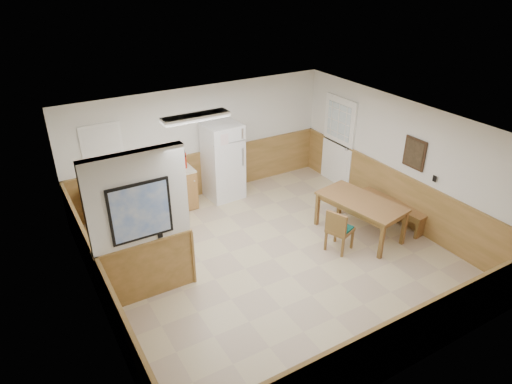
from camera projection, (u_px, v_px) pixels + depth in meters
ground at (273, 259)px, 8.30m from camera, size 6.00×6.00×0.00m
ceiling at (276, 128)px, 7.14m from camera, size 6.00×6.00×0.02m
back_wall at (201, 142)px, 10.01m from camera, size 6.00×0.02×2.50m
right_wall at (402, 162)px, 9.06m from camera, size 0.02×6.00×2.50m
left_wall at (94, 250)px, 6.37m from camera, size 0.02×6.00×2.50m
wainscot_back at (203, 174)px, 10.34m from camera, size 6.00×0.04×1.00m
wainscot_right at (396, 196)px, 9.40m from camera, size 0.04×6.00×1.00m
wainscot_left at (103, 292)px, 6.73m from camera, size 0.04×6.00×1.00m
partition_wall at (142, 230)px, 6.86m from camera, size 1.50×0.20×2.50m
kitchen_counter at (157, 193)px, 9.59m from camera, size 2.20×0.61×1.00m
exterior_door at (338, 142)px, 10.59m from camera, size 0.07×1.02×2.15m
kitchen_window at (102, 148)px, 8.91m from camera, size 0.80×0.04×1.00m
wall_painting at (414, 153)px, 8.68m from camera, size 0.04×0.50×0.60m
fluorescent_fixture at (196, 117)px, 7.80m from camera, size 1.20×0.30×0.09m
refrigerator at (223, 161)px, 10.06m from camera, size 0.80×0.74×1.72m
dining_table at (361, 205)px, 8.74m from camera, size 1.12×1.79×0.75m
dining_bench at (392, 207)px, 9.31m from camera, size 0.52×1.57×0.45m
dining_chair at (338, 228)px, 8.29m from camera, size 0.67×0.56×0.85m
fire_extinguisher at (184, 160)px, 9.57m from camera, size 0.11×0.11×0.41m
soap_bottle at (105, 180)px, 8.92m from camera, size 0.08×0.08×0.19m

